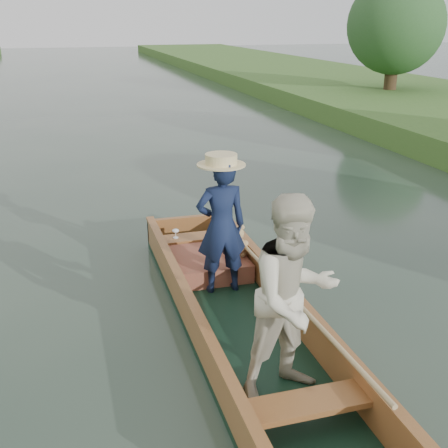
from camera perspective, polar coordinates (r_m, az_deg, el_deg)
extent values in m
plane|color=#283D30|center=(5.83, 1.68, -10.78)|extent=(120.00, 120.00, 0.00)
cylinder|color=#47331E|center=(21.30, 16.62, 14.53)|extent=(0.44, 0.44, 2.36)
sphere|color=#214A1D|center=(21.22, 17.07, 18.77)|extent=(3.32, 3.32, 3.32)
sphere|color=#214A1D|center=(21.81, 17.91, 17.64)|extent=(2.20, 2.20, 2.20)
cube|color=black|center=(5.81, 1.68, -10.44)|extent=(1.10, 5.00, 0.08)
cube|color=#9E6031|center=(5.59, -3.35, -9.41)|extent=(0.08, 5.00, 0.32)
cube|color=#9E6031|center=(5.87, 6.49, -7.99)|extent=(0.08, 5.00, 0.32)
cube|color=#9E6031|center=(7.88, -3.78, -0.35)|extent=(1.10, 0.08, 0.32)
cube|color=#9E6031|center=(5.51, -3.38, -7.78)|extent=(0.10, 5.00, 0.04)
cube|color=#9E6031|center=(5.79, 6.56, -6.42)|extent=(0.10, 5.00, 0.04)
cube|color=#9E6031|center=(7.35, -2.83, -1.39)|extent=(0.94, 0.30, 0.05)
cube|color=#9E6031|center=(4.43, 8.36, -17.60)|extent=(0.94, 0.30, 0.05)
imported|color=#121C3A|center=(6.16, -0.28, -0.23)|extent=(0.57, 0.38, 1.54)
cylinder|color=beige|center=(5.94, -0.29, 6.38)|extent=(0.52, 0.52, 0.12)
imported|color=beige|center=(4.48, 7.10, -7.49)|extent=(0.95, 0.81, 1.70)
cube|color=#A83636|center=(6.85, -1.47, -4.04)|extent=(0.85, 0.90, 0.22)
sphere|color=tan|center=(6.75, 1.30, -2.27)|extent=(0.22, 0.22, 0.22)
sphere|color=tan|center=(6.67, 1.34, -0.98)|extent=(0.17, 0.17, 0.17)
sphere|color=tan|center=(6.63, 0.84, -0.45)|extent=(0.06, 0.06, 0.06)
sphere|color=tan|center=(6.67, 1.85, -0.34)|extent=(0.06, 0.06, 0.06)
sphere|color=tan|center=(6.62, 1.51, -1.31)|extent=(0.07, 0.07, 0.07)
sphere|color=tan|center=(6.69, 0.54, -2.17)|extent=(0.08, 0.08, 0.08)
sphere|color=tan|center=(6.74, 2.17, -1.98)|extent=(0.08, 0.08, 0.08)
sphere|color=tan|center=(6.74, 0.92, -3.17)|extent=(0.09, 0.09, 0.09)
sphere|color=tan|center=(6.77, 1.83, -3.06)|extent=(0.09, 0.09, 0.09)
cylinder|color=silver|center=(7.28, -4.92, -1.39)|extent=(0.07, 0.07, 0.01)
cylinder|color=silver|center=(7.27, -4.93, -1.09)|extent=(0.01, 0.01, 0.08)
ellipsoid|color=silver|center=(7.25, -4.95, -0.69)|extent=(0.09, 0.09, 0.05)
cylinder|color=tan|center=(5.66, 6.20, -6.59)|extent=(0.04, 3.95, 0.18)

